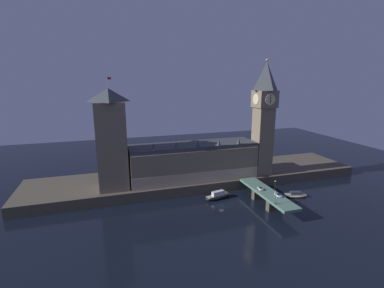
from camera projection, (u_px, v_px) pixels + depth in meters
name	position (u px, v px, depth m)	size (l,w,h in m)	color
ground_plane	(222.00, 206.00, 153.11)	(400.00, 400.00, 0.00)	black
embankment	(199.00, 177.00, 188.60)	(220.00, 42.00, 6.32)	#4C4438
parliament_hall	(193.00, 161.00, 176.32)	(79.80, 22.07, 26.97)	#7F7056
clock_tower	(264.00, 115.00, 179.08)	(13.11, 13.22, 74.23)	#7F7056
victoria_tower	(111.00, 140.00, 156.43)	(16.64, 16.64, 63.30)	#7F7056
bridge	(267.00, 195.00, 154.48)	(10.17, 46.00, 7.42)	slate
car_northbound_lead	(260.00, 189.00, 156.48)	(1.85, 3.92, 1.51)	white
car_southbound_lead	(278.00, 195.00, 147.82)	(2.06, 4.59, 1.37)	white
pedestrian_near_rail	(276.00, 203.00, 138.35)	(0.38, 0.38, 1.75)	black
street_lamp_near	(275.00, 196.00, 137.96)	(1.34, 0.60, 6.80)	#2D3333
street_lamp_mid	(275.00, 184.00, 154.56)	(1.34, 0.60, 6.11)	#2D3333
boat_upstream	(218.00, 196.00, 162.25)	(17.28, 7.52, 4.79)	#28282D
boat_downstream	(295.00, 195.00, 164.85)	(14.47, 8.12, 3.40)	#B2A893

